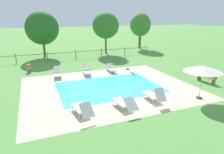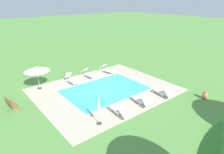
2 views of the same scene
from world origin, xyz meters
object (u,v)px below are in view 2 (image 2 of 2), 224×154
at_px(sun_lounger_north_end, 107,70).
at_px(sun_lounger_south_near_corner, 119,110).
at_px(sun_lounger_north_near_steps, 141,100).
at_px(terracotta_urn_near_fence, 205,95).
at_px(sun_lounger_north_mid, 72,79).
at_px(wooden_bench_lawn_side, 11,103).
at_px(sun_lounger_north_far, 163,92).
at_px(patio_umbrella_open_foreground, 37,69).
at_px(sun_lounger_south_mid, 88,74).
at_px(patio_umbrella_closed_row_west, 99,106).

relative_size(sun_lounger_north_end, sun_lounger_south_near_corner, 0.96).
relative_size(sun_lounger_north_near_steps, terracotta_urn_near_fence, 2.83).
distance_m(sun_lounger_north_near_steps, terracotta_urn_near_fence, 5.56).
bearing_deg(sun_lounger_north_mid, wooden_bench_lawn_side, 14.47).
height_order(sun_lounger_north_far, sun_lounger_south_near_corner, sun_lounger_north_far).
bearing_deg(sun_lounger_north_end, patio_umbrella_open_foreground, -4.68).
xyz_separation_m(sun_lounger_north_near_steps, sun_lounger_north_mid, (2.29, -7.21, 0.02)).
relative_size(sun_lounger_north_far, terracotta_urn_near_fence, 2.77).
relative_size(sun_lounger_south_near_corner, sun_lounger_south_mid, 1.03).
bearing_deg(sun_lounger_south_mid, patio_umbrella_open_foreground, -4.80).
height_order(sun_lounger_north_mid, wooden_bench_lawn_side, sun_lounger_north_mid).
distance_m(sun_lounger_south_mid, patio_umbrella_closed_row_west, 8.72).
distance_m(sun_lounger_north_far, sun_lounger_north_end, 7.53).
bearing_deg(terracotta_urn_near_fence, sun_lounger_south_near_corner, -20.87).
height_order(sun_lounger_south_near_corner, patio_umbrella_closed_row_west, patio_umbrella_closed_row_west).
relative_size(sun_lounger_north_mid, patio_umbrella_open_foreground, 0.80).
relative_size(sun_lounger_north_far, patio_umbrella_open_foreground, 0.88).
distance_m(sun_lounger_north_end, wooden_bench_lawn_side, 10.62).
xyz_separation_m(sun_lounger_north_near_steps, patio_umbrella_closed_row_west, (4.16, 0.15, 1.04)).
bearing_deg(sun_lounger_north_near_steps, sun_lounger_south_near_corner, 2.01).
height_order(patio_umbrella_open_foreground, terracotta_urn_near_fence, patio_umbrella_open_foreground).
bearing_deg(wooden_bench_lawn_side, sun_lounger_north_far, 151.37).
bearing_deg(patio_umbrella_closed_row_west, sun_lounger_south_near_corner, -177.71).
distance_m(sun_lounger_north_mid, wooden_bench_lawn_side, 6.16).
relative_size(sun_lounger_north_mid, sun_lounger_south_near_corner, 0.87).
bearing_deg(patio_umbrella_closed_row_west, sun_lounger_south_mid, -117.77).
bearing_deg(sun_lounger_north_end, sun_lounger_north_near_steps, 72.94).
bearing_deg(sun_lounger_south_near_corner, sun_lounger_south_mid, -106.47).
distance_m(sun_lounger_south_mid, patio_umbrella_open_foreground, 5.38).
height_order(sun_lounger_north_end, wooden_bench_lawn_side, sun_lounger_north_end).
bearing_deg(patio_umbrella_open_foreground, sun_lounger_north_near_steps, 123.54).
distance_m(sun_lounger_south_mid, wooden_bench_lawn_side, 8.32).
xyz_separation_m(sun_lounger_south_mid, wooden_bench_lawn_side, (8.12, 1.83, 0.09)).
distance_m(sun_lounger_north_end, patio_umbrella_closed_row_west, 9.90).
bearing_deg(wooden_bench_lawn_side, patio_umbrella_open_foreground, -142.83).
xyz_separation_m(patio_umbrella_closed_row_west, wooden_bench_lawn_side, (4.09, -5.82, -0.95)).
height_order(sun_lounger_north_far, patio_umbrella_closed_row_west, patio_umbrella_closed_row_west).
xyz_separation_m(sun_lounger_north_near_steps, sun_lounger_north_end, (-2.25, -7.32, 0.00)).
relative_size(sun_lounger_south_mid, terracotta_urn_near_fence, 2.81).
distance_m(sun_lounger_north_far, sun_lounger_south_near_corner, 4.89).
height_order(sun_lounger_north_near_steps, sun_lounger_south_near_corner, sun_lounger_north_near_steps).
xyz_separation_m(sun_lounger_north_mid, terracotta_urn_near_fence, (-7.08, 10.02, -0.01)).
xyz_separation_m(sun_lounger_north_far, wooden_bench_lawn_side, (10.76, -5.88, 0.09)).
distance_m(sun_lounger_north_far, sun_lounger_south_mid, 8.15).
height_order(sun_lounger_north_near_steps, sun_lounger_north_end, sun_lounger_north_end).
relative_size(sun_lounger_north_near_steps, patio_umbrella_open_foreground, 0.89).
height_order(sun_lounger_north_end, patio_umbrella_closed_row_west, patio_umbrella_closed_row_west).
xyz_separation_m(sun_lounger_north_mid, sun_lounger_north_far, (-4.80, 7.41, -0.02)).
bearing_deg(sun_lounger_north_mid, patio_umbrella_open_foreground, -13.74).
distance_m(sun_lounger_north_near_steps, wooden_bench_lawn_side, 10.01).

